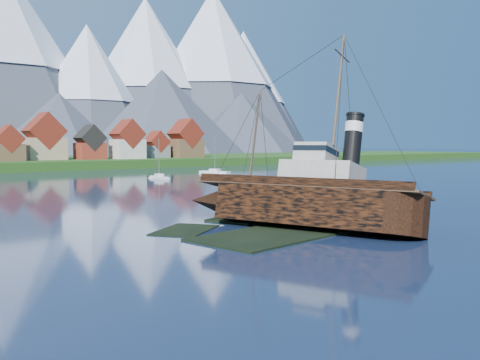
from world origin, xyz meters
TOP-DOWN VIEW (x-y plane):
  - ground at (0.00, 0.00)m, footprint 1400.00×1400.00m
  - shoal at (1.78, 2.15)m, footprint 31.71×21.24m
  - tugboat_wreck at (1.74, 0.50)m, footprint 6.65×28.66m
  - sailboat_d at (29.42, 78.40)m, footprint 3.00×8.08m
  - sailboat_e at (54.57, 88.97)m, footprint 5.57×10.35m

SIDE VIEW (x-z plane):
  - shoal at x=1.78m, z-range -0.92..0.22m
  - ground at x=0.00m, z-range 0.00..0.00m
  - sailboat_d at x=29.42m, z-range -5.14..5.63m
  - sailboat_e at x=54.57m, z-range -5.59..6.10m
  - tugboat_wreck at x=1.74m, z-range -8.50..14.22m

